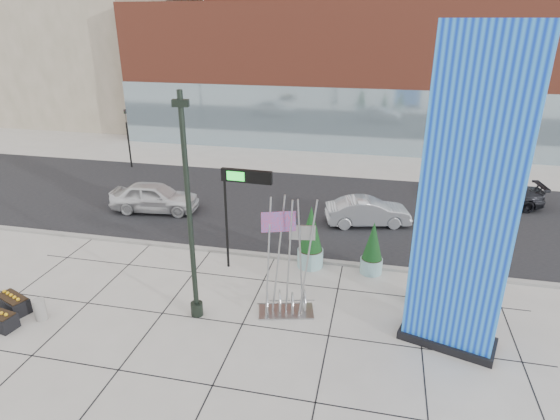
% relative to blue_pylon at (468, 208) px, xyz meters
% --- Properties ---
extents(ground, '(160.00, 160.00, 0.00)m').
position_rel_blue_pylon_xyz_m(ground, '(-7.81, 0.47, -4.75)').
color(ground, '#9E9991').
rests_on(ground, ground).
extents(street_asphalt, '(80.00, 12.00, 0.02)m').
position_rel_blue_pylon_xyz_m(street_asphalt, '(-7.81, 10.47, -4.74)').
color(street_asphalt, black).
rests_on(street_asphalt, ground).
extents(curb_edge, '(80.00, 0.30, 0.12)m').
position_rel_blue_pylon_xyz_m(curb_edge, '(-7.81, 4.47, -4.69)').
color(curb_edge, gray).
rests_on(curb_edge, ground).
extents(tower_podium, '(34.00, 10.00, 11.00)m').
position_rel_blue_pylon_xyz_m(tower_podium, '(-6.81, 27.47, 0.75)').
color(tower_podium, brown).
rests_on(tower_podium, ground).
extents(tower_glass_front, '(34.00, 0.60, 5.00)m').
position_rel_blue_pylon_xyz_m(tower_glass_front, '(-6.81, 22.67, -2.25)').
color(tower_glass_front, '#8CA5B2').
rests_on(tower_glass_front, ground).
extents(blue_pylon, '(3.21, 2.13, 9.84)m').
position_rel_blue_pylon_xyz_m(blue_pylon, '(0.00, 0.00, 0.00)').
color(blue_pylon, '#0D36CE').
rests_on(blue_pylon, ground).
extents(lamp_post, '(0.52, 0.43, 7.89)m').
position_rel_blue_pylon_xyz_m(lamp_post, '(-8.55, -0.33, -1.53)').
color(lamp_post, black).
rests_on(lamp_post, ground).
extents(public_art_sculpture, '(2.14, 1.42, 4.46)m').
position_rel_blue_pylon_xyz_m(public_art_sculpture, '(-5.46, 0.51, -3.58)').
color(public_art_sculpture, '#A2A4A7').
rests_on(public_art_sculpture, ground).
extents(concrete_bollard, '(0.40, 0.40, 0.79)m').
position_rel_blue_pylon_xyz_m(concrete_bollard, '(-13.81, -1.75, -4.36)').
color(concrete_bollard, gray).
rests_on(concrete_bollard, ground).
extents(overhead_street_sign, '(2.07, 0.28, 4.39)m').
position_rel_blue_pylon_xyz_m(overhead_street_sign, '(-7.82, 3.27, -0.99)').
color(overhead_street_sign, black).
rests_on(overhead_street_sign, ground).
extents(round_planter_east, '(0.87, 0.87, 2.18)m').
position_rel_blue_pylon_xyz_m(round_planter_east, '(-0.81, 2.27, -3.72)').
color(round_planter_east, '#88B5B8').
rests_on(round_planter_east, ground).
extents(round_planter_mid, '(0.92, 0.92, 2.29)m').
position_rel_blue_pylon_xyz_m(round_planter_mid, '(-2.61, 4.07, -3.67)').
color(round_planter_mid, '#88B5B8').
rests_on(round_planter_mid, ground).
extents(round_planter_west, '(1.10, 1.10, 2.74)m').
position_rel_blue_pylon_xyz_m(round_planter_west, '(-5.17, 4.07, -3.46)').
color(round_planter_west, '#88B5B8').
rests_on(round_planter_west, ground).
extents(box_planter_north, '(1.45, 1.08, 0.71)m').
position_rel_blue_pylon_xyz_m(box_planter_north, '(-15.12, -1.53, -4.43)').
color(box_planter_north, black).
rests_on(box_planter_north, ground).
extents(car_white_west, '(4.89, 2.36, 1.61)m').
position_rel_blue_pylon_xyz_m(car_white_west, '(-14.41, 8.34, -3.95)').
color(car_white_west, silver).
rests_on(car_white_west, ground).
extents(car_silver_mid, '(4.47, 2.49, 1.40)m').
position_rel_blue_pylon_xyz_m(car_silver_mid, '(-3.00, 8.97, -4.06)').
color(car_silver_mid, '#A3A5AA').
rests_on(car_silver_mid, ground).
extents(car_dark_east, '(5.09, 2.59, 1.41)m').
position_rel_blue_pylon_xyz_m(car_dark_east, '(3.91, 13.01, -4.05)').
color(car_dark_east, black).
rests_on(car_dark_east, ground).
extents(traffic_signal, '(0.15, 0.18, 4.10)m').
position_rel_blue_pylon_xyz_m(traffic_signal, '(-19.81, 15.47, -2.45)').
color(traffic_signal, black).
rests_on(traffic_signal, ground).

